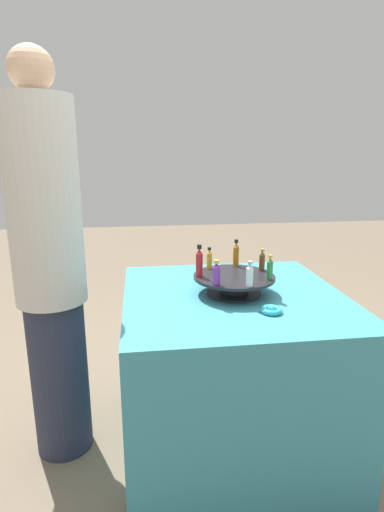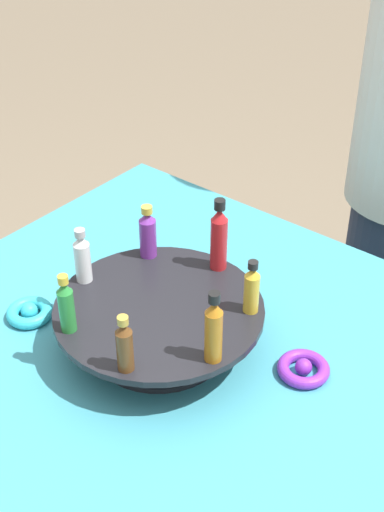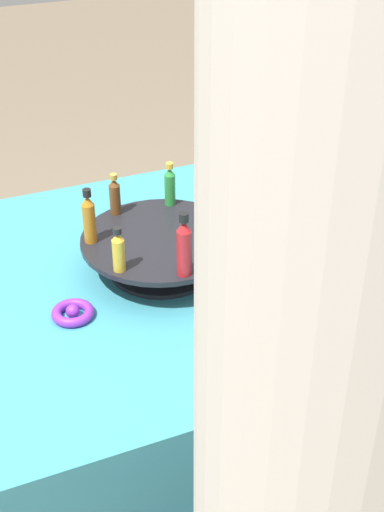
% 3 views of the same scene
% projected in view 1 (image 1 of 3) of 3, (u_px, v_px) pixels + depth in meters
% --- Properties ---
extents(ground_plane, '(12.00, 12.00, 0.00)m').
position_uv_depth(ground_plane, '(229.00, 443.00, 1.96)').
color(ground_plane, '#756651').
extents(party_table, '(0.96, 0.96, 0.78)m').
position_uv_depth(party_table, '(231.00, 372.00, 1.86)').
color(party_table, teal).
rests_on(party_table, ground_plane).
extents(display_stand, '(0.36, 0.36, 0.08)m').
position_uv_depth(display_stand, '(234.00, 282.00, 1.75)').
color(display_stand, black).
rests_on(display_stand, party_table).
extents(bottle_brown, '(0.03, 0.03, 0.10)m').
position_uv_depth(bottle_brown, '(262.00, 261.00, 1.81)').
color(bottle_brown, brown).
rests_on(bottle_brown, display_stand).
extents(bottle_amber, '(0.03, 0.03, 0.13)m').
position_uv_depth(bottle_amber, '(236.00, 254.00, 1.88)').
color(bottle_amber, '#AD6B19').
rests_on(bottle_amber, display_stand).
extents(bottle_gold, '(0.03, 0.03, 0.10)m').
position_uv_depth(bottle_gold, '(209.00, 259.00, 1.84)').
color(bottle_gold, gold).
rests_on(bottle_gold, display_stand).
extents(bottle_red, '(0.03, 0.03, 0.14)m').
position_uv_depth(bottle_red, '(199.00, 262.00, 1.72)').
color(bottle_red, '#B21E23').
rests_on(bottle_red, display_stand).
extents(bottle_purple, '(0.03, 0.03, 0.10)m').
position_uv_depth(bottle_purple, '(216.00, 273.00, 1.61)').
color(bottle_purple, '#702D93').
rests_on(bottle_purple, display_stand).
extents(bottle_clear, '(0.03, 0.03, 0.11)m').
position_uv_depth(bottle_clear, '(250.00, 275.00, 1.59)').
color(bottle_clear, silver).
rests_on(bottle_clear, display_stand).
extents(bottle_green, '(0.03, 0.03, 0.11)m').
position_uv_depth(bottle_green, '(270.00, 268.00, 1.68)').
color(bottle_green, '#288438').
rests_on(bottle_green, display_stand).
extents(ribbon_bow_purple, '(0.09, 0.09, 0.03)m').
position_uv_depth(ribbon_bow_purple, '(204.00, 276.00, 1.97)').
color(ribbon_bow_purple, purple).
rests_on(ribbon_bow_purple, party_table).
extents(ribbon_bow_teal, '(0.08, 0.08, 0.03)m').
position_uv_depth(ribbon_bow_teal, '(272.00, 310.00, 1.55)').
color(ribbon_bow_teal, '#2DB7CC').
rests_on(ribbon_bow_teal, party_table).
extents(person_figure, '(0.30, 0.30, 1.78)m').
position_uv_depth(person_figure, '(50.00, 267.00, 1.73)').
color(person_figure, '#282D42').
rests_on(person_figure, ground_plane).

